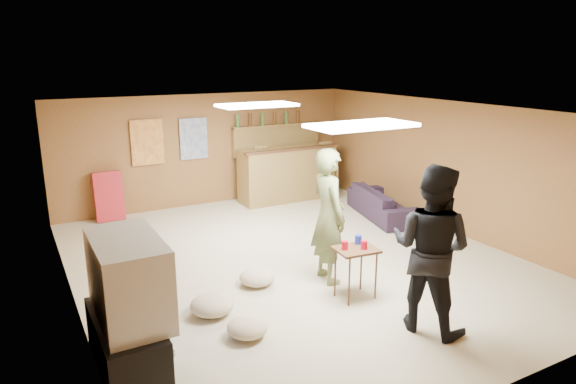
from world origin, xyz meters
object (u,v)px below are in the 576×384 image
tv_body (129,279)px  person_olive (329,216)px  bar_counter (287,174)px  tray_table (355,273)px  person_black (431,249)px  sofa (383,203)px

tv_body → person_olive: 2.82m
bar_counter → person_olive: (-1.43, -3.72, 0.35)m
tray_table → person_olive: bearing=90.6°
person_black → tray_table: size_ratio=2.85×
bar_counter → sofa: (1.00, -1.89, -0.29)m
bar_counter → tray_table: 4.57m
bar_counter → person_olive: 4.00m
bar_counter → person_black: person_black is taller
person_olive → sofa: size_ratio=0.99×
bar_counter → person_black: 5.44m
tv_body → sofa: tv_body is taller
sofa → tray_table: size_ratio=2.79×
person_olive → person_black: (0.27, -1.58, 0.03)m
person_black → sofa: bearing=-56.2°
sofa → tray_table: bearing=149.0°
bar_counter → tray_table: (-1.42, -4.33, -0.23)m
sofa → person_black: bearing=161.3°
person_olive → person_black: size_ratio=0.97×
tv_body → sofa: (5.15, 2.56, -0.64)m
sofa → tray_table: 3.44m
sofa → bar_counter: bearing=41.5°
bar_counter → person_olive: person_olive is taller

